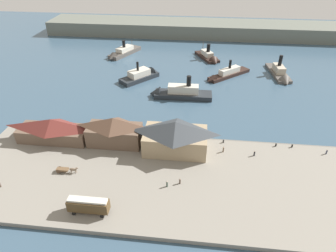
# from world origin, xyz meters

# --- Properties ---
(ground_plane) EXTENTS (320.00, 320.00, 0.00)m
(ground_plane) POSITION_xyz_m (0.00, 0.00, 0.00)
(ground_plane) COLOR #385166
(quay_promenade) EXTENTS (110.00, 36.00, 1.20)m
(quay_promenade) POSITION_xyz_m (0.00, -22.00, 0.60)
(quay_promenade) COLOR gray
(quay_promenade) RESTS_ON ground
(seawall_edge) EXTENTS (110.00, 0.80, 1.00)m
(seawall_edge) POSITION_xyz_m (0.00, -3.60, 0.50)
(seawall_edge) COLOR #666159
(seawall_edge) RESTS_ON ground
(ferry_shed_west_terminal) EXTENTS (21.19, 7.67, 7.18)m
(ferry_shed_west_terminal) POSITION_xyz_m (-36.71, -9.14, 4.85)
(ferry_shed_west_terminal) COLOR brown
(ferry_shed_west_terminal) RESTS_ON quay_promenade
(ferry_shed_east_terminal) EXTENTS (15.90, 7.62, 8.75)m
(ferry_shed_east_terminal) POSITION_xyz_m (-17.93, -8.89, 5.64)
(ferry_shed_east_terminal) COLOR brown
(ferry_shed_east_terminal) RESTS_ON quay_promenade
(ferry_shed_central_terminal) EXTENTS (18.12, 10.82, 9.42)m
(ferry_shed_central_terminal) POSITION_xyz_m (0.08, -10.06, 5.99)
(ferry_shed_central_terminal) COLOR #998466
(ferry_shed_central_terminal) RESTS_ON quay_promenade
(street_tram) EXTENTS (9.18, 2.66, 4.10)m
(street_tram) POSITION_xyz_m (-16.92, -35.11, 3.61)
(street_tram) COLOR #4C381E
(street_tram) RESTS_ON quay_promenade
(horse_cart) EXTENTS (5.95, 1.44, 1.87)m
(horse_cart) POSITION_xyz_m (-27.31, -22.93, 2.12)
(horse_cart) COLOR brown
(horse_cart) RESTS_ON quay_promenade
(pedestrian_near_cart) EXTENTS (0.43, 0.43, 1.72)m
(pedestrian_near_cart) POSITION_xyz_m (-41.55, -29.92, 1.98)
(pedestrian_near_cart) COLOR #4C3D33
(pedestrian_near_cart) RESTS_ON quay_promenade
(pedestrian_near_east_shed) EXTENTS (0.44, 0.44, 1.78)m
(pedestrian_near_east_shed) POSITION_xyz_m (13.93, -9.67, 2.01)
(pedestrian_near_east_shed) COLOR #6B5B4C
(pedestrian_near_east_shed) RESTS_ON quay_promenade
(pedestrian_standing_center) EXTENTS (0.42, 0.42, 1.71)m
(pedestrian_standing_center) POSITION_xyz_m (-0.52, -25.22, 1.98)
(pedestrian_standing_center) COLOR #3D4C42
(pedestrian_standing_center) RESTS_ON quay_promenade
(pedestrian_walking_west) EXTENTS (0.40, 0.40, 1.63)m
(pedestrian_walking_west) POSITION_xyz_m (2.56, -23.82, 1.94)
(pedestrian_walking_west) COLOR #4C3D33
(pedestrian_walking_west) RESTS_ON quay_promenade
(pedestrian_near_west_shed) EXTENTS (0.37, 0.37, 1.51)m
(pedestrian_near_west_shed) POSITION_xyz_m (43.04, -7.37, 1.89)
(pedestrian_near_west_shed) COLOR #33384C
(pedestrian_near_west_shed) RESTS_ON quay_promenade
(pedestrian_by_tram) EXTENTS (0.40, 0.40, 1.63)m
(pedestrian_by_tram) POSITION_xyz_m (22.53, -10.47, 1.94)
(pedestrian_by_tram) COLOR #232328
(pedestrian_by_tram) RESTS_ON quay_promenade
(mooring_post_center_east) EXTENTS (0.44, 0.44, 0.90)m
(mooring_post_center_east) POSITION_xyz_m (-50.59, -5.16, 1.65)
(mooring_post_center_east) COLOR black
(mooring_post_center_east) RESTS_ON quay_promenade
(mooring_post_center_west) EXTENTS (0.44, 0.44, 0.90)m
(mooring_post_center_west) POSITION_xyz_m (34.10, -5.21, 1.65)
(mooring_post_center_west) COLOR black
(mooring_post_center_west) RESTS_ON quay_promenade
(mooring_post_west) EXTENTS (0.44, 0.44, 0.90)m
(mooring_post_west) POSITION_xyz_m (29.48, -5.23, 1.65)
(mooring_post_west) COLOR black
(mooring_post_west) RESTS_ON quay_promenade
(mooring_post_east) EXTENTS (0.44, 0.44, 0.90)m
(mooring_post_east) POSITION_xyz_m (14.16, -5.17, 1.65)
(mooring_post_east) COLOR black
(mooring_post_east) RESTS_ON quay_promenade
(ferry_mid_harbor) EXTENTS (14.82, 22.40, 9.10)m
(ferry_mid_harbor) POSITION_xyz_m (-34.96, 68.15, 1.47)
(ferry_mid_harbor) COLOR #514C47
(ferry_mid_harbor) RESTS_ON ground
(ferry_moored_west) EXTENTS (8.21, 23.49, 10.80)m
(ferry_moored_west) POSITION_xyz_m (41.78, 48.98, 1.28)
(ferry_moored_west) COLOR #514C47
(ferry_moored_west) RESTS_ON ground
(ferry_approaching_east) EXTENTS (20.85, 19.31, 8.81)m
(ferry_approaching_east) POSITION_xyz_m (17.23, 45.85, 1.30)
(ferry_approaching_east) COLOR black
(ferry_approaching_east) RESTS_ON ground
(ferry_approaching_west) EXTENTS (17.31, 18.33, 10.21)m
(ferry_approaching_west) POSITION_xyz_m (-18.73, 40.83, 1.59)
(ferry_approaching_west) COLOR #23282D
(ferry_approaching_west) RESTS_ON ground
(ferry_moored_east) EXTENTS (24.32, 6.85, 10.91)m
(ferry_moored_east) POSITION_xyz_m (-2.68, 24.98, 1.69)
(ferry_moored_east) COLOR #23282D
(ferry_moored_east) RESTS_ON ground
(ferry_departing_north) EXTENTS (13.49, 19.25, 9.55)m
(ferry_departing_north) POSITION_xyz_m (10.41, 67.19, 1.23)
(ferry_departing_north) COLOR black
(ferry_departing_north) RESTS_ON ground
(far_headland) EXTENTS (180.00, 24.00, 8.00)m
(far_headland) POSITION_xyz_m (0.00, 110.00, 4.00)
(far_headland) COLOR #60665B
(far_headland) RESTS_ON ground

